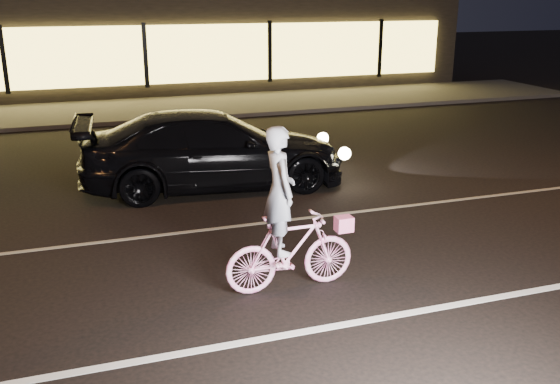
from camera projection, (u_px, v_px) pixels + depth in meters
name	position (u px, v px, depth m)	size (l,w,h in m)	color
ground	(287.00, 274.00, 8.56)	(90.00, 90.00, 0.00)	black
lane_stripe_near	(330.00, 327.00, 7.20)	(60.00, 0.12, 0.01)	silver
lane_stripe_far	(248.00, 225.00, 10.36)	(60.00, 0.10, 0.01)	gray
sidewalk	(155.00, 109.00, 20.26)	(30.00, 4.00, 0.12)	#383533
storefront	(132.00, 32.00, 25.00)	(25.40, 8.42, 4.20)	black
cyclist	(287.00, 234.00, 7.91)	(1.72, 0.59, 2.17)	#FF3CA5
sedan	(213.00, 150.00, 12.19)	(5.30, 2.48, 1.50)	black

